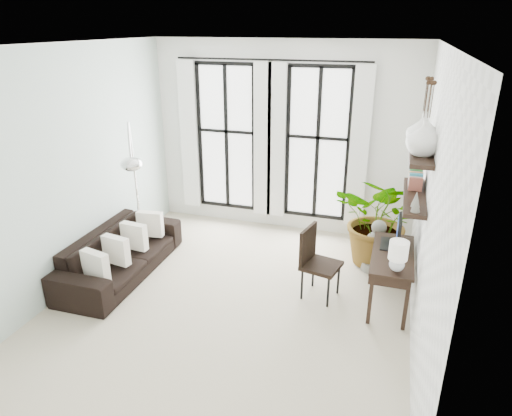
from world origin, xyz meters
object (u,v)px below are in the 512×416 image
at_px(desk_chair, 315,258).
at_px(buddha, 377,249).
at_px(arc_lamp, 132,157).
at_px(desk, 392,258).
at_px(sofa, 121,253).
at_px(plant, 381,220).

xyz_separation_m(desk_chair, buddha, (0.75, 0.96, -0.22)).
relative_size(desk_chair, arc_lamp, 0.45).
bearing_deg(desk, sofa, -175.06).
bearing_deg(buddha, arc_lamp, -166.16).
xyz_separation_m(sofa, desk_chair, (2.79, 0.27, 0.23)).
height_order(desk, desk_chair, desk).
xyz_separation_m(arc_lamp, buddha, (3.43, 0.85, -1.33)).
relative_size(sofa, desk_chair, 2.29).
relative_size(plant, desk_chair, 1.48).
bearing_deg(arc_lamp, buddha, 13.84).
relative_size(arc_lamp, buddha, 2.76).
bearing_deg(arc_lamp, plant, 16.50).
xyz_separation_m(desk, buddha, (-0.21, 0.90, -0.35)).
bearing_deg(plant, desk, -79.77).
xyz_separation_m(plant, desk, (0.20, -1.08, -0.03)).
bearing_deg(desk, buddha, 103.28).
distance_m(desk_chair, arc_lamp, 2.91).
distance_m(arc_lamp, buddha, 3.78).
distance_m(desk, desk_chair, 0.97).
height_order(desk_chair, arc_lamp, arc_lamp).
xyz_separation_m(sofa, plant, (3.55, 1.41, 0.39)).
bearing_deg(buddha, desk_chair, -127.89).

